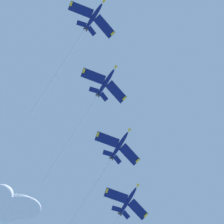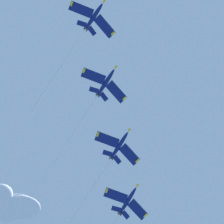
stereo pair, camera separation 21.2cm
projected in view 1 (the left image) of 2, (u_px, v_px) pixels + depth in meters
The scene contains 5 objects.
jet_lead at pixel (81, 37), 161.55m from camera, with size 38.20×31.12×22.38m.
jet_second at pixel (96, 99), 164.31m from camera, with size 38.50×31.38×22.83m.
jet_third at pixel (104, 169), 164.78m from camera, with size 36.53×30.35×20.72m.
jet_fourth at pixel (118, 217), 167.45m from camera, with size 37.82×31.59×23.10m.
cloud_east at pixel (14, 205), 253.48m from camera, with size 24.02×28.77×11.16m.
Camera 1 is at (14.40, 28.43, 1.99)m, focal length 70.21 mm.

